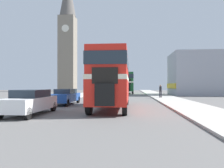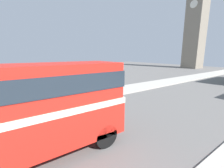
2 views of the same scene
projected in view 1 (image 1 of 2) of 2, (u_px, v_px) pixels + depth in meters
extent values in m
plane|color=slate|center=(102.00, 109.00, 15.67)|extent=(120.00, 120.00, 0.00)
cube|color=#B7B2A8|center=(198.00, 110.00, 15.09)|extent=(3.50, 120.00, 0.12)
cube|color=#B7B2A8|center=(12.00, 108.00, 16.25)|extent=(3.50, 120.00, 0.12)
cube|color=red|center=(112.00, 91.00, 16.30)|extent=(2.38, 9.02, 1.53)
cube|color=beige|center=(112.00, 79.00, 16.30)|extent=(2.40, 9.06, 0.28)
cube|color=red|center=(112.00, 66.00, 16.31)|extent=(2.33, 8.84, 1.67)
cube|color=#232D38|center=(112.00, 65.00, 16.31)|extent=(2.40, 8.93, 0.75)
cube|color=black|center=(105.00, 95.00, 11.71)|extent=(1.07, 0.20, 1.23)
cube|color=black|center=(105.00, 76.00, 11.84)|extent=(1.43, 0.12, 0.89)
cylinder|color=black|center=(89.00, 105.00, 12.81)|extent=(0.28, 1.15, 1.15)
cylinder|color=black|center=(125.00, 105.00, 12.63)|extent=(0.28, 1.15, 1.15)
cylinder|color=black|center=(104.00, 98.00, 19.84)|extent=(0.28, 1.15, 1.15)
cylinder|color=black|center=(127.00, 98.00, 19.66)|extent=(0.28, 1.15, 1.15)
cube|color=#1E602D|center=(128.00, 87.00, 46.53)|extent=(2.37, 9.68, 1.67)
cube|color=beige|center=(128.00, 82.00, 46.53)|extent=(2.40, 9.73, 0.30)
cube|color=#1E602D|center=(128.00, 77.00, 46.54)|extent=(2.33, 9.49, 1.82)
cube|color=#232D38|center=(128.00, 77.00, 46.54)|extent=(2.40, 9.59, 0.82)
cube|color=black|center=(127.00, 88.00, 41.61)|extent=(1.07, 0.20, 1.33)
cube|color=black|center=(127.00, 82.00, 41.75)|extent=(1.42, 0.12, 0.97)
cylinder|color=black|center=(122.00, 91.00, 42.71)|extent=(0.28, 1.15, 1.15)
cylinder|color=black|center=(133.00, 91.00, 42.53)|extent=(0.28, 1.15, 1.15)
cylinder|color=black|center=(123.00, 90.00, 50.41)|extent=(0.28, 1.15, 1.15)
cylinder|color=black|center=(132.00, 90.00, 50.23)|extent=(0.28, 1.15, 1.15)
cube|color=white|center=(30.00, 104.00, 12.86)|extent=(1.72, 4.54, 0.74)
cube|color=#232D38|center=(31.00, 93.00, 13.05)|extent=(1.51, 2.36, 0.45)
cylinder|color=black|center=(28.00, 114.00, 10.98)|extent=(0.20, 0.64, 0.64)
cylinder|color=black|center=(31.00, 106.00, 14.74)|extent=(0.20, 0.64, 0.64)
cylinder|color=black|center=(53.00, 106.00, 14.61)|extent=(0.20, 0.64, 0.64)
cube|color=#1E479E|center=(65.00, 97.00, 19.75)|extent=(1.66, 4.65, 0.70)
cube|color=#232D38|center=(66.00, 91.00, 19.94)|extent=(1.46, 2.42, 0.42)
cylinder|color=black|center=(50.00, 103.00, 17.94)|extent=(0.20, 0.64, 0.64)
cylinder|color=black|center=(67.00, 103.00, 17.81)|extent=(0.20, 0.64, 0.64)
cylinder|color=black|center=(64.00, 100.00, 21.68)|extent=(0.20, 0.64, 0.64)
cylinder|color=black|center=(78.00, 100.00, 21.56)|extent=(0.20, 0.64, 0.64)
cylinder|color=#282833|center=(160.00, 94.00, 29.07)|extent=(0.15, 0.15, 0.82)
cylinder|color=#282833|center=(161.00, 94.00, 29.05)|extent=(0.15, 0.15, 0.82)
cylinder|color=black|center=(160.00, 89.00, 29.06)|extent=(0.34, 0.34, 0.65)
sphere|color=#9E7051|center=(160.00, 86.00, 29.07)|extent=(0.22, 0.22, 0.22)
cube|color=gray|center=(68.00, 54.00, 65.72)|extent=(4.72, 4.72, 22.35)
cylinder|color=silver|center=(65.00, 28.00, 63.35)|extent=(2.13, 0.10, 2.13)
cube|color=gold|center=(171.00, 86.00, 38.81)|extent=(0.12, 8.12, 0.89)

